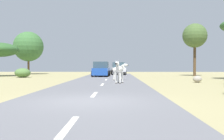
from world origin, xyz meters
TOP-DOWN VIEW (x-y plane):
  - ground_plane at (0.00, 0.00)m, footprint 90.00×90.00m
  - road at (0.05, 0.00)m, footprint 6.00×64.00m
  - lane_markings at (0.05, -1.00)m, footprint 0.16×56.00m
  - zebra_0 at (1.18, 9.40)m, footprint 0.71×1.71m
  - zebra_1 at (1.20, 13.33)m, footprint 1.50×0.89m
  - car_0 at (-0.88, 21.28)m, footprint 2.10×4.38m
  - car_1 at (1.15, 27.40)m, footprint 2.27×4.46m
  - tree_0 at (-12.53, 29.85)m, footprint 4.53×4.53m
  - tree_5 at (10.90, 23.83)m, footprint 3.08×3.08m
  - bush_1 at (-9.51, 19.21)m, footprint 1.73×1.56m
  - rock_0 at (7.35, 11.03)m, footprint 0.69×0.58m

SIDE VIEW (x-z plane):
  - ground_plane at x=0.00m, z-range 0.00..0.00m
  - road at x=0.05m, z-range 0.00..0.05m
  - lane_markings at x=0.05m, z-range 0.05..0.06m
  - rock_0 at x=7.35m, z-range 0.00..0.53m
  - bush_1 at x=-9.51m, z-range 0.00..1.04m
  - car_0 at x=-0.88m, z-range -0.02..1.72m
  - car_1 at x=1.15m, z-range -0.02..1.72m
  - zebra_1 at x=1.20m, z-range 0.19..1.70m
  - zebra_0 at x=1.18m, z-range 0.21..1.85m
  - tree_0 at x=-12.53m, z-range 0.98..7.47m
  - tree_5 at x=10.90m, z-range 1.75..8.44m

